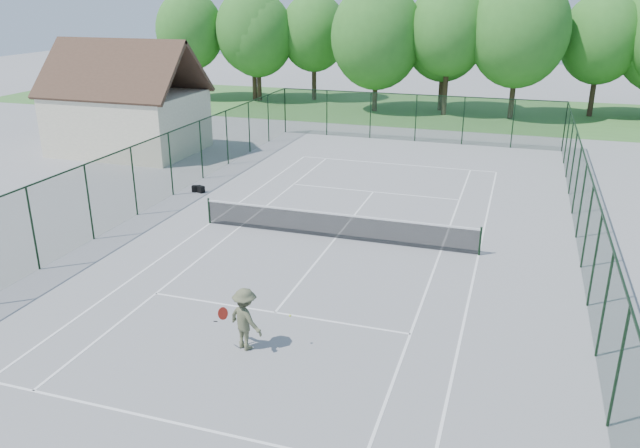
{
  "coord_description": "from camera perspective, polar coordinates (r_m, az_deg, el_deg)",
  "views": [
    {
      "loc": [
        6.43,
        -21.86,
        9.05
      ],
      "look_at": [
        0.0,
        -2.0,
        1.3
      ],
      "focal_mm": 35.0,
      "sensor_mm": 36.0,
      "label": 1
    }
  ],
  "objects": [
    {
      "name": "sports_bag_a",
      "position": [
        30.82,
        -11.27,
        3.19
      ],
      "size": [
        0.44,
        0.33,
        0.31
      ],
      "primitive_type": "cube",
      "rotation": [
        0.0,
        0.0,
        0.29
      ],
      "color": "black",
      "rests_on": "ground"
    },
    {
      "name": "ground",
      "position": [
        24.52,
        1.44,
        -1.3
      ],
      "size": [
        140.0,
        140.0,
        0.0
      ],
      "primitive_type": "plane",
      "color": "gray",
      "rests_on": "ground"
    },
    {
      "name": "grass_far",
      "position": [
        53.03,
        10.89,
        10.18
      ],
      "size": [
        80.0,
        16.0,
        0.01
      ],
      "primitive_type": "cube",
      "color": "#467E37",
      "rests_on": "ground"
    },
    {
      "name": "sports_bag_b",
      "position": [
        30.67,
        -10.89,
        3.15
      ],
      "size": [
        0.48,
        0.39,
        0.32
      ],
      "primitive_type": "cube",
      "rotation": [
        0.0,
        0.0,
        -0.38
      ],
      "color": "black",
      "rests_on": "ground"
    },
    {
      "name": "fence_enclosure",
      "position": [
        23.98,
        1.47,
        2.16
      ],
      "size": [
        18.05,
        36.05,
        3.02
      ],
      "color": "#17331F",
      "rests_on": "ground"
    },
    {
      "name": "tree_line_far",
      "position": [
        52.34,
        11.34,
        16.64
      ],
      "size": [
        39.4,
        6.4,
        9.7
      ],
      "color": "#3D2A1D",
      "rests_on": "ground"
    },
    {
      "name": "tennis_player",
      "position": [
        16.94,
        -6.86,
        -8.62
      ],
      "size": [
        2.02,
        1.06,
        1.76
      ],
      "color": "#565A3E",
      "rests_on": "ground"
    },
    {
      "name": "court_lines",
      "position": [
        24.51,
        1.44,
        -1.29
      ],
      "size": [
        11.05,
        23.85,
        0.01
      ],
      "color": "white",
      "rests_on": "ground"
    },
    {
      "name": "tennis_net",
      "position": [
        24.31,
        1.45,
        -0.04
      ],
      "size": [
        11.08,
        0.08,
        1.1
      ],
      "color": "black",
      "rests_on": "ground"
    },
    {
      "name": "utility_building",
      "position": [
        39.41,
        -17.32,
        10.81
      ],
      "size": [
        8.6,
        6.27,
        6.63
      ],
      "color": "#F2E8C4",
      "rests_on": "ground"
    }
  ]
}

